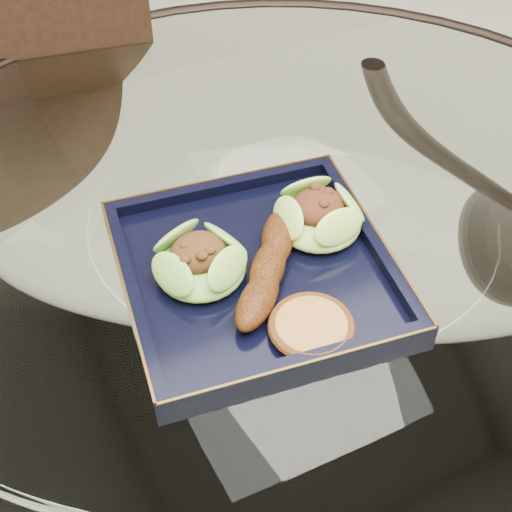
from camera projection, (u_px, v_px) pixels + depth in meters
name	position (u px, v px, depth m)	size (l,w,h in m)	color
dining_table	(286.00, 333.00, 0.90)	(1.13, 1.13, 0.77)	white
dining_chair	(63.00, 222.00, 1.16)	(0.46, 0.46, 0.93)	#321D10
navy_plate	(256.00, 276.00, 0.74)	(0.27, 0.27, 0.02)	black
lettuce_wrap_left	(200.00, 263.00, 0.71)	(0.09, 0.09, 0.03)	#5DA42F
lettuce_wrap_right	(318.00, 218.00, 0.76)	(0.09, 0.09, 0.03)	#6DAA31
roasted_plantain	(268.00, 268.00, 0.71)	(0.16, 0.03, 0.03)	#5A2909
crumb_patty	(311.00, 328.00, 0.67)	(0.07, 0.07, 0.01)	#A46636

